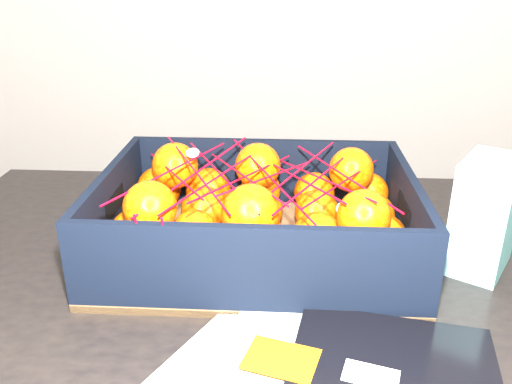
{
  "coord_description": "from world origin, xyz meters",
  "views": [
    {
      "loc": [
        -0.06,
        -0.53,
        1.15
      ],
      "look_at": [
        -0.1,
        0.14,
        0.86
      ],
      "focal_mm": 37.23,
      "sensor_mm": 36.0,
      "label": 1
    }
  ],
  "objects": [
    {
      "name": "table",
      "position": [
        -0.03,
        0.08,
        0.65
      ],
      "size": [
        1.2,
        0.8,
        0.75
      ],
      "color": "black",
      "rests_on": "ground"
    },
    {
      "name": "produce_crate",
      "position": [
        -0.1,
        0.17,
        0.79
      ],
      "size": [
        0.44,
        0.33,
        0.12
      ],
      "color": "olive",
      "rests_on": "table"
    },
    {
      "name": "clementine_heap",
      "position": [
        -0.1,
        0.17,
        0.81
      ],
      "size": [
        0.42,
        0.31,
        0.13
      ],
      "color": "#FF5705",
      "rests_on": "produce_crate"
    },
    {
      "name": "mesh_net",
      "position": [
        -0.1,
        0.16,
        0.87
      ],
      "size": [
        0.37,
        0.3,
        0.09
      ],
      "color": "#BA061E",
      "rests_on": "clementine_heap"
    },
    {
      "name": "retail_carton",
      "position": [
        0.22,
        0.15,
        0.83
      ],
      "size": [
        0.12,
        0.13,
        0.16
      ],
      "primitive_type": "cube",
      "rotation": [
        0.0,
        0.0,
        -0.55
      ],
      "color": "white",
      "rests_on": "table"
    }
  ]
}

